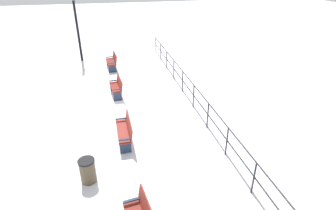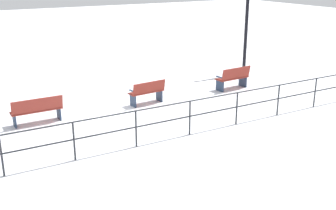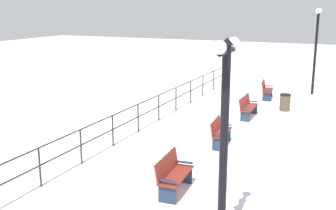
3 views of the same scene
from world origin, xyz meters
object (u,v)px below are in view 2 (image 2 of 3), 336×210
at_px(bench_nearest, 233,78).
at_px(bench_third, 37,110).
at_px(bench_second, 147,92).
at_px(lamppost_near, 247,19).

bearing_deg(bench_nearest, bench_third, 86.32).
height_order(bench_second, lamppost_near, lamppost_near).
height_order(bench_nearest, lamppost_near, lamppost_near).
relative_size(bench_nearest, lamppost_near, 0.37).
xyz_separation_m(bench_nearest, bench_third, (-0.07, 8.09, -0.01)).
bearing_deg(bench_second, bench_third, 85.24).
bearing_deg(bench_second, lamppost_near, -77.75).
distance_m(bench_nearest, bench_third, 8.09).
bearing_deg(bench_nearest, lamppost_near, -52.47).
height_order(bench_second, bench_third, bench_third).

